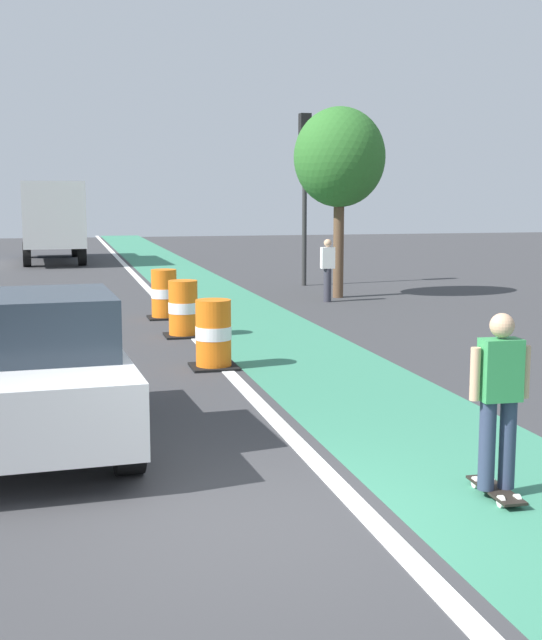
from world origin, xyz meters
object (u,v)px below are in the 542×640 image
at_px(skateboarder_on_lane, 499,399).
at_px(street_tree_sidewalk, 339,158).
at_px(traffic_barrel_back, 164,295).
at_px(delivery_truck_down_block, 52,217).
at_px(pedestrian_crossing, 328,268).
at_px(traffic_barrel_mid, 183,309).
at_px(traffic_barrel_front, 213,335).
at_px(traffic_light_corner, 305,168).
at_px(parked_sedan_nearest, 36,371).

height_order(skateboarder_on_lane, street_tree_sidewalk, street_tree_sidewalk).
bearing_deg(traffic_barrel_back, delivery_truck_down_block, 98.06).
bearing_deg(pedestrian_crossing, skateboarder_on_lane, -101.50).
bearing_deg(traffic_barrel_mid, traffic_barrel_front, -89.43).
relative_size(traffic_barrel_front, delivery_truck_down_block, 0.14).
distance_m(delivery_truck_down_block, pedestrian_crossing, 16.91).
height_order(skateboarder_on_lane, traffic_light_corner, traffic_light_corner).
height_order(parked_sedan_nearest, street_tree_sidewalk, street_tree_sidewalk).
distance_m(parked_sedan_nearest, traffic_light_corner, 17.40).
distance_m(traffic_barrel_front, street_tree_sidewalk, 10.32).
height_order(skateboarder_on_lane, traffic_barrel_back, skateboarder_on_lane).
distance_m(skateboarder_on_lane, parked_sedan_nearest, 4.86).
height_order(traffic_barrel_front, pedestrian_crossing, pedestrian_crossing).
relative_size(parked_sedan_nearest, traffic_light_corner, 0.82).
xyz_separation_m(traffic_barrel_mid, traffic_barrel_back, (-0.06, 2.54, 0.00)).
height_order(traffic_barrel_front, traffic_barrel_back, same).
bearing_deg(traffic_barrel_back, traffic_light_corner, 50.37).
xyz_separation_m(delivery_truck_down_block, pedestrian_crossing, (6.89, -15.42, -0.98)).
distance_m(skateboarder_on_lane, traffic_barrel_mid, 9.71).
height_order(parked_sedan_nearest, traffic_barrel_back, parked_sedan_nearest).
bearing_deg(skateboarder_on_lane, traffic_light_corner, 79.34).
distance_m(traffic_barrel_front, traffic_barrel_mid, 3.16).
distance_m(traffic_barrel_back, traffic_light_corner, 8.33).
relative_size(parked_sedan_nearest, street_tree_sidewalk, 0.84).
distance_m(parked_sedan_nearest, pedestrian_crossing, 13.41).
relative_size(traffic_barrel_back, traffic_light_corner, 0.21).
bearing_deg(street_tree_sidewalk, parked_sedan_nearest, -121.38).
relative_size(traffic_barrel_back, delivery_truck_down_block, 0.14).
relative_size(traffic_barrel_mid, street_tree_sidewalk, 0.22).
bearing_deg(parked_sedan_nearest, street_tree_sidewalk, 58.62).
distance_m(traffic_barrel_front, traffic_light_corner, 13.02).
bearing_deg(traffic_light_corner, traffic_barrel_mid, -119.85).
bearing_deg(traffic_barrel_front, traffic_barrel_mid, 90.57).
xyz_separation_m(skateboarder_on_lane, traffic_barrel_mid, (-1.49, 9.59, -0.38)).
height_order(skateboarder_on_lane, parked_sedan_nearest, parked_sedan_nearest).
distance_m(parked_sedan_nearest, traffic_barrel_back, 9.82).
relative_size(skateboarder_on_lane, traffic_light_corner, 0.33).
relative_size(parked_sedan_nearest, traffic_barrel_back, 3.85).
bearing_deg(pedestrian_crossing, traffic_light_corner, 82.32).
distance_m(traffic_barrel_back, street_tree_sidewalk, 6.53).
bearing_deg(parked_sedan_nearest, delivery_truck_down_block, 89.88).
bearing_deg(traffic_barrel_front, pedestrian_crossing, 60.64).
relative_size(delivery_truck_down_block, street_tree_sidewalk, 1.53).
relative_size(skateboarder_on_lane, delivery_truck_down_block, 0.22).
xyz_separation_m(traffic_barrel_front, pedestrian_crossing, (4.33, 7.69, 0.33)).
relative_size(traffic_light_corner, street_tree_sidewalk, 1.02).
relative_size(skateboarder_on_lane, street_tree_sidewalk, 0.34).
xyz_separation_m(skateboarder_on_lane, traffic_barrel_front, (-1.46, 6.43, -0.38)).
bearing_deg(parked_sedan_nearest, traffic_light_corner, 64.20).
bearing_deg(skateboarder_on_lane, parked_sedan_nearest, 146.99).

